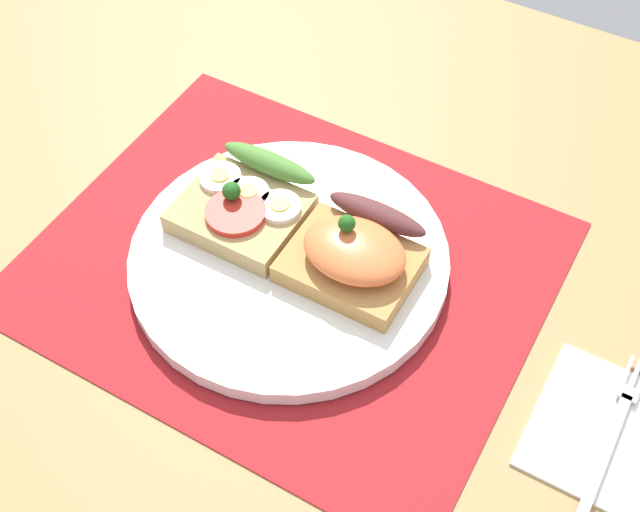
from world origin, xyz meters
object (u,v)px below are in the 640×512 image
object	(u,v)px
napkin	(622,439)
sandwich_egg_tomato	(245,204)
plate	(289,259)
sandwich_salmon	(355,253)
fork	(614,430)

from	to	relation	value
napkin	sandwich_egg_tomato	bearing A→B (deg)	174.05
plate	sandwich_salmon	bearing A→B (deg)	12.80
sandwich_egg_tomato	napkin	world-z (taller)	sandwich_egg_tomato
plate	napkin	size ratio (longest dim) A/B	2.09
sandwich_salmon	sandwich_egg_tomato	bearing A→B (deg)	177.19
sandwich_salmon	napkin	xyz separation A→B (cm)	(23.93, -3.10, -3.52)
plate	fork	size ratio (longest dim) A/B	1.83
sandwich_egg_tomato	sandwich_salmon	distance (cm)	10.95
sandwich_egg_tomato	fork	xyz separation A→B (cm)	(34.07, -3.52, -2.47)
plate	fork	world-z (taller)	plate
plate	napkin	xyz separation A→B (cm)	(29.46, -1.84, -0.73)
plate	sandwich_salmon	xyz separation A→B (cm)	(5.53, 1.26, 2.79)
sandwich_salmon	napkin	bearing A→B (deg)	-7.38
sandwich_egg_tomato	fork	world-z (taller)	sandwich_egg_tomato
sandwich_egg_tomato	napkin	xyz separation A→B (cm)	(34.85, -3.63, -2.93)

